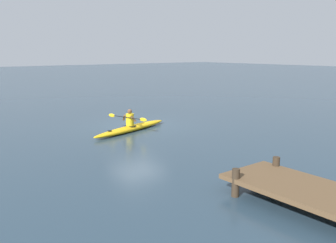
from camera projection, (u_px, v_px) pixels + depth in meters
name	position (u px, v px, depth m)	size (l,w,h in m)	color
ground_plane	(137.00, 125.00, 18.16)	(160.00, 160.00, 0.00)	#283D4C
kayak	(131.00, 128.00, 16.84)	(4.69, 1.86, 0.27)	#EAB214
kayaker	(130.00, 119.00, 16.67)	(0.72, 2.23, 0.78)	yellow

